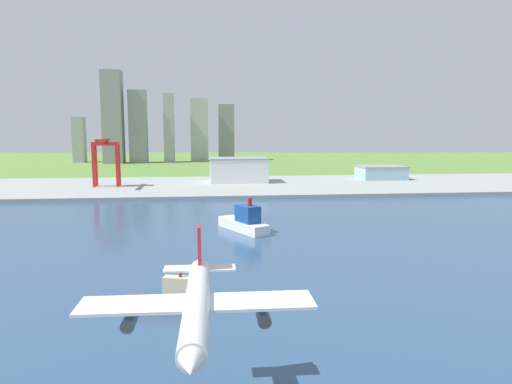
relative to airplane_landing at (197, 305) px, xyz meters
name	(u,v)px	position (x,y,z in m)	size (l,w,h in m)	color
ground_plane	(202,239)	(-0.41, 141.62, -22.35)	(2400.00, 2400.00, 0.00)	#5D863A
water_bay	(201,280)	(-0.41, 81.62, -22.28)	(840.00, 360.00, 0.15)	#2D4C70
industrial_pier	(203,186)	(-0.41, 331.62, -21.10)	(840.00, 140.00, 2.50)	#979E9A
airplane_landing	(197,305)	(0.00, 0.00, 0.00)	(37.61, 40.54, 12.88)	white
ferry_boat	(245,222)	(20.34, 155.74, -17.54)	(23.43, 34.38, 16.77)	white
tugboat_small	(169,298)	(-8.73, 56.09, -18.80)	(20.57, 8.59, 12.16)	#B22D1E
port_crane_red	(105,153)	(-78.23, 326.18, 7.84)	(20.90, 43.22, 38.96)	red
warehouse_main	(238,170)	(30.90, 350.05, -9.12)	(50.76, 33.41, 21.41)	white
warehouse_annex	(381,172)	(165.87, 361.97, -13.64)	(41.57, 33.86, 12.38)	#99BCD1
distant_skyline	(156,126)	(-69.78, 651.63, 30.08)	(236.46, 72.24, 130.37)	#999E9A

